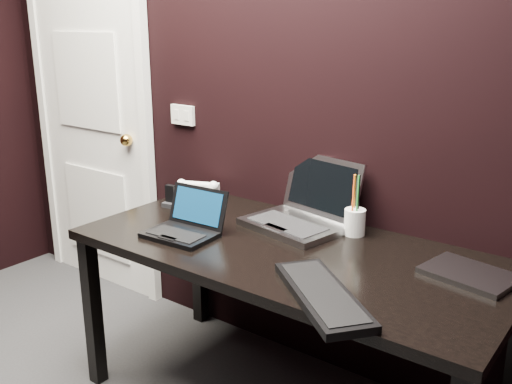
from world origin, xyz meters
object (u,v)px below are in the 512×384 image
Objects in this scene: door at (92,116)px; netbook at (185,226)px; ext_keyboard at (322,295)px; pen_cup at (355,221)px; silver_laptop at (301,214)px; desk_phone at (198,191)px; mobile_phone at (170,199)px; closed_laptop at (469,274)px; desk at (288,265)px.

netbook is at bearing -22.83° from door.
ext_keyboard is 0.61m from pen_cup.
silver_laptop reaches higher than desk_phone.
silver_laptop is at bearing 12.86° from mobile_phone.
closed_laptop is (1.06, 0.29, -0.03)m from netbook.
closed_laptop is 0.53m from pen_cup.
desk_phone is at bearing 151.74° from ext_keyboard.
mobile_phone is at bearing -177.56° from closed_laptop.
desk_phone is (-1.36, 0.11, 0.03)m from closed_laptop.
netbook is at bearing -143.01° from pen_cup.
door reaches higher than desk_phone.
silver_laptop is at bearing 49.43° from netbook.
pen_cup is at bearing 1.24° from desk_phone.
closed_laptop reaches higher than desk.
desk_phone is (-0.71, 0.26, 0.12)m from desk.
netbook reaches higher than ext_keyboard.
netbook is 1.10m from closed_laptop.
ext_keyboard is at bearing -18.86° from door.
ext_keyboard is at bearing -72.12° from pen_cup.
pen_cup is at bearing 36.99° from netbook.
closed_laptop is at bearing 15.26° from netbook.
desk is 0.76m from desk_phone.
desk is 3.64× the size of silver_laptop.
ext_keyboard is at bearing -51.82° from silver_laptop.
pen_cup is (0.23, 0.04, 0.01)m from silver_laptop.
closed_laptop is 1.28× the size of pen_cup.
netbook is 0.76m from ext_keyboard.
desk_phone reaches higher than ext_keyboard.
silver_laptop is (1.56, -0.14, -0.25)m from door.
mobile_phone is at bearing -167.14° from silver_laptop.
closed_laptop is at bearing -5.71° from door.
desk is at bearing -68.62° from silver_laptop.
pen_cup is (0.85, 0.02, 0.02)m from desk_phone.
ext_keyboard reaches higher than desk.
door is at bearing 172.79° from desk_phone.
pen_cup reaches higher than closed_laptop.
desk_phone is at bearing -7.21° from door.
netbook is at bearing -160.74° from desk.
silver_laptop is at bearing -5.23° from door.
desk is (1.65, -0.38, -0.38)m from door.
mobile_phone is (0.92, -0.29, -0.27)m from door.
pen_cup reaches higher than ext_keyboard.
door is at bearing 174.29° from closed_laptop.
netbook is 0.39m from mobile_phone.
door is 6.52× the size of closed_laptop.
mobile_phone is (-0.02, -0.17, -0.00)m from desk_phone.
pen_cup reaches higher than netbook.
netbook reaches higher than closed_laptop.
desk is 6.65× the size of pen_cup.
closed_laptop is (0.65, 0.15, 0.09)m from desk.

